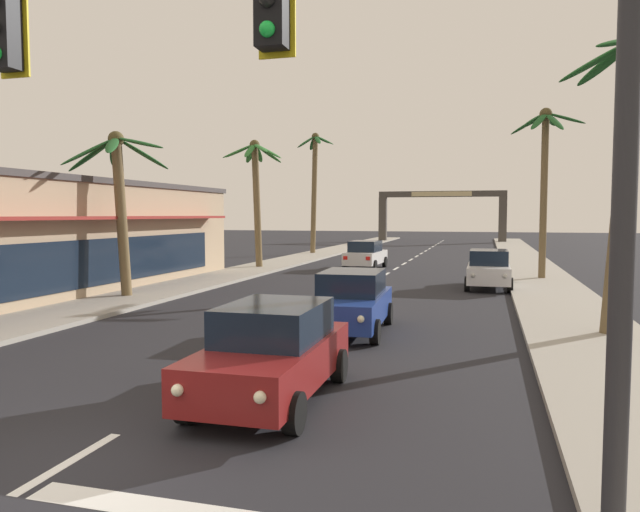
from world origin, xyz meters
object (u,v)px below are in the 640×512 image
Objects in this scene: sedan_oncoming_far at (366,254)px; palm_left_third at (256,179)px; palm_right_second at (626,131)px; palm_left_second at (118,184)px; palm_left_farthest at (314,177)px; palm_right_third at (544,160)px; sedan_parked_nearest_kerb at (489,269)px; traffic_signal_mast at (286,58)px; sedan_third_in_queue at (351,301)px; storefront_strip_left at (6,238)px; town_gateway_arch at (441,209)px; sedan_lead_at_stop_bar at (272,352)px.

sedan_oncoming_far is 7.95m from palm_left_third.
palm_right_second is (16.64, -16.28, -0.00)m from palm_left_third.
palm_left_second is 26.67m from palm_left_farthest.
palm_left_farthest is 22.36m from palm_right_third.
sedan_oncoming_far is 0.70× the size of palm_left_second.
sedan_oncoming_far is at bearing 157.39° from palm_right_third.
traffic_signal_mast is at bearing -96.00° from sedan_parked_nearest_kerb.
storefront_strip_left is at bearing 168.83° from sedan_third_in_queue.
palm_right_second reaches higher than storefront_strip_left.
palm_right_second reaches higher than sedan_oncoming_far.
town_gateway_arch is at bearing 98.85° from palm_right_second.
sedan_lead_at_stop_bar is 22.77m from palm_right_third.
palm_right_third is at bearing -22.61° from sedan_oncoming_far.
sedan_lead_at_stop_bar is 62.44m from town_gateway_arch.
sedan_lead_at_stop_bar is 0.30× the size of town_gateway_arch.
palm_left_farthest reaches higher than town_gateway_arch.
traffic_signal_mast is at bearing -67.17° from sedan_lead_at_stop_bar.
town_gateway_arch reaches higher than sedan_parked_nearest_kerb.
sedan_third_in_queue is 19.37m from sedan_oncoming_far.
palm_left_farthest reaches higher than sedan_parked_nearest_kerb.
palm_left_third is at bearing 135.63° from palm_right_second.
palm_left_third is (-11.18, 27.03, 0.47)m from traffic_signal_mast.
palm_left_farthest is 28.35m from storefront_strip_left.
sedan_oncoming_far is 0.54× the size of palm_right_third.
palm_left_third is at bearing -164.10° from sedan_oncoming_far.
traffic_signal_mast is at bearing -116.94° from palm_right_second.
palm_left_third reaches higher than palm_left_second.
palm_left_second is 13.36m from palm_left_third.
sedan_parked_nearest_kerb is at bearing 78.14° from sedan_lead_at_stop_bar.
sedan_parked_nearest_kerb is at bearing -24.30° from palm_left_third.
sedan_lead_at_stop_bar is 14.71m from palm_left_second.
palm_left_third reaches higher than sedan_lead_at_stop_bar.
palm_left_third is 23.28m from palm_right_second.
storefront_strip_left is 54.76m from town_gateway_arch.
storefront_strip_left is (-20.40, -12.27, -3.51)m from palm_right_third.
sedan_parked_nearest_kerb is 15.87m from palm_left_second.
traffic_signal_mast reaches higher than sedan_third_in_queue.
sedan_lead_at_stop_bar is at bearing -88.48° from town_gateway_arch.
storefront_strip_left reaches higher than sedan_third_in_queue.
sedan_oncoming_far is 16.86m from palm_left_second.
town_gateway_arch is at bearing 80.93° from palm_left_second.
sedan_oncoming_far is at bearing 66.51° from palm_left_second.
storefront_strip_left is at bearing -164.76° from palm_left_second.
town_gateway_arch is (8.32, 52.13, -0.43)m from palm_left_second.
town_gateway_arch is at bearing 87.29° from sedan_oncoming_far.
traffic_signal_mast reaches higher than sedan_lead_at_stop_bar.
sedan_lead_at_stop_bar is 25.85m from palm_left_third.
traffic_signal_mast is 29.51m from sedan_oncoming_far.
traffic_signal_mast is 17.86m from palm_left_second.
sedan_oncoming_far is (-3.40, 25.33, 0.00)m from sedan_lead_at_stop_bar.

